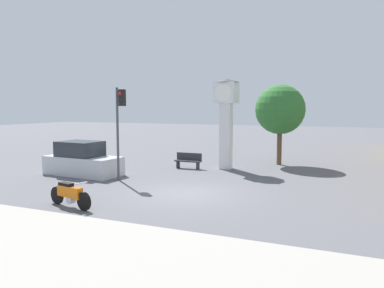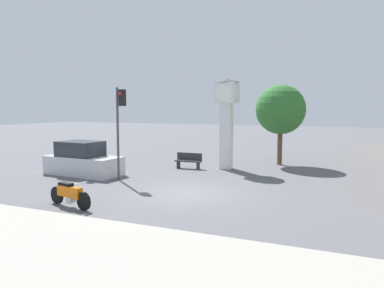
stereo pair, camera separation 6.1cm
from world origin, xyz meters
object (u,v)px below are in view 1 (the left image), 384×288
object	(u,v)px
motorcycle	(70,194)
clock_tower	(226,109)
street_tree	(280,110)
bench	(188,160)
parked_car	(82,161)
traffic_light	(120,117)

from	to	relation	value
motorcycle	clock_tower	bearing A→B (deg)	89.27
street_tree	bench	xyz separation A→B (m)	(-4.66, -3.64, -2.97)
bench	parked_car	xyz separation A→B (m)	(-4.38, -4.15, 0.26)
street_tree	parked_car	world-z (taller)	street_tree
traffic_light	motorcycle	bearing A→B (deg)	-76.64
clock_tower	parked_car	xyz separation A→B (m)	(-6.44, -4.95, -2.74)
clock_tower	parked_car	size ratio (longest dim) A/B	1.22
clock_tower	traffic_light	xyz separation A→B (m)	(-3.66, -5.45, -0.36)
traffic_light	bench	xyz separation A→B (m)	(1.61, 4.64, -2.64)
clock_tower	bench	distance (m)	3.72
clock_tower	parked_car	distance (m)	8.57
traffic_light	street_tree	world-z (taller)	street_tree
clock_tower	street_tree	world-z (taller)	clock_tower
bench	parked_car	world-z (taller)	parked_car
motorcycle	street_tree	distance (m)	14.50
traffic_light	street_tree	distance (m)	10.39
traffic_light	parked_car	xyz separation A→B (m)	(-2.77, 0.49, -2.38)
motorcycle	bench	size ratio (longest dim) A/B	1.38
traffic_light	parked_car	size ratio (longest dim) A/B	1.06
bench	parked_car	size ratio (longest dim) A/B	0.37
motorcycle	bench	distance (m)	9.61
traffic_light	street_tree	size ratio (longest dim) A/B	0.91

